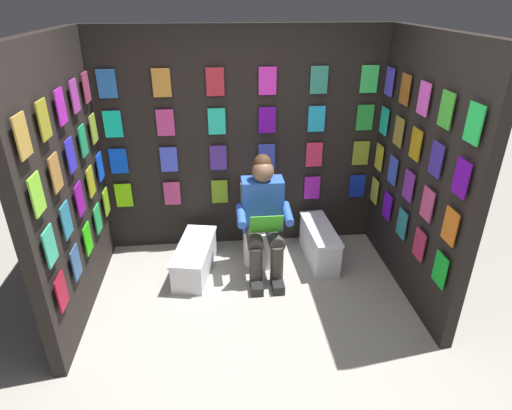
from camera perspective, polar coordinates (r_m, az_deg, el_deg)
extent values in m
plane|color=#9E998E|center=(3.47, 0.56, -20.28)|extent=(30.00, 30.00, 0.00)
cube|color=black|center=(4.45, -1.90, 8.31)|extent=(2.96, 0.10, 2.29)
cube|color=#88E40E|center=(4.65, -17.26, 1.24)|extent=(0.17, 0.01, 0.26)
cube|color=#C23978|center=(4.57, -11.14, 1.53)|extent=(0.17, 0.01, 0.26)
cube|color=olive|center=(4.54, -4.88, 1.81)|extent=(0.17, 0.01, 0.26)
cube|color=#10997F|center=(4.57, 1.39, 2.07)|extent=(0.17, 0.01, 0.26)
cube|color=purple|center=(4.65, 7.51, 2.29)|extent=(0.17, 0.01, 0.26)
cube|color=#112AA5|center=(4.79, 13.35, 2.49)|extent=(0.17, 0.01, 0.26)
cube|color=blue|center=(4.51, -17.91, 5.60)|extent=(0.17, 0.01, 0.26)
cube|color=#3F4FE6|center=(4.43, -11.57, 5.98)|extent=(0.17, 0.01, 0.26)
cube|color=#49288D|center=(4.40, -5.07, 6.30)|extent=(0.17, 0.01, 0.26)
cube|color=#3542AF|center=(4.43, 1.44, 6.54)|extent=(0.17, 0.01, 0.26)
cube|color=#E62C55|center=(4.51, 7.79, 6.69)|extent=(0.17, 0.01, 0.26)
cube|color=olive|center=(4.65, 13.83, 6.75)|extent=(0.17, 0.01, 0.26)
cube|color=#11DBC3|center=(4.40, -18.60, 10.21)|extent=(0.17, 0.01, 0.26)
cube|color=#CC3986|center=(4.31, -12.03, 10.70)|extent=(0.17, 0.01, 0.26)
cube|color=#23D3AD|center=(4.28, -5.27, 11.06)|extent=(0.17, 0.01, 0.26)
cube|color=#690BA4|center=(4.31, 1.50, 11.28)|extent=(0.17, 0.01, 0.26)
cube|color=#21AEE3|center=(4.40, 8.09, 11.33)|extent=(0.17, 0.01, 0.26)
cube|color=green|center=(4.54, 14.36, 11.25)|extent=(0.17, 0.01, 0.26)
cube|color=blue|center=(4.31, -19.34, 15.03)|extent=(0.17, 0.01, 0.26)
cube|color=orange|center=(4.23, -12.53, 15.64)|extent=(0.17, 0.01, 0.26)
cube|color=red|center=(4.20, -5.49, 16.06)|extent=(0.17, 0.01, 0.26)
cube|color=#EE2ECE|center=(4.23, 1.56, 16.24)|extent=(0.17, 0.01, 0.26)
cube|color=teal|center=(4.32, 8.42, 16.19)|extent=(0.17, 0.01, 0.26)
cube|color=#39E15C|center=(4.46, 14.92, 15.94)|extent=(0.17, 0.01, 0.26)
cube|color=black|center=(3.95, 21.11, 4.11)|extent=(0.10, 1.80, 2.29)
cube|color=gold|center=(4.72, 15.57, 1.84)|extent=(0.01, 0.17, 0.26)
cube|color=#6912E2|center=(4.41, 17.13, -0.13)|extent=(0.01, 0.17, 0.26)
cube|color=teal|center=(4.12, 18.92, -2.38)|extent=(0.01, 0.17, 0.26)
cube|color=#B82951|center=(3.84, 20.98, -4.97)|extent=(0.01, 0.17, 0.26)
cube|color=green|center=(3.57, 23.39, -7.95)|extent=(0.01, 0.17, 0.26)
cube|color=gold|center=(4.58, 16.14, 6.16)|extent=(0.01, 0.17, 0.26)
cube|color=blue|center=(4.27, 17.80, 4.43)|extent=(0.01, 0.17, 0.26)
cube|color=purple|center=(3.96, 19.71, 2.43)|extent=(0.01, 0.17, 0.26)
cube|color=#CA4578|center=(3.67, 21.93, 0.11)|extent=(0.01, 0.17, 0.26)
cube|color=orange|center=(3.39, 24.52, -2.62)|extent=(0.01, 0.17, 0.26)
cube|color=#20C8AD|center=(4.47, 16.75, 10.71)|extent=(0.01, 0.17, 0.26)
cube|color=olive|center=(4.15, 18.53, 9.29)|extent=(0.01, 0.17, 0.26)
cube|color=#BC8B14|center=(3.83, 20.58, 7.61)|extent=(0.01, 0.17, 0.26)
cube|color=#3D299C|center=(3.53, 22.96, 5.63)|extent=(0.01, 0.17, 0.26)
cube|color=#610DA3|center=(3.24, 25.77, 3.27)|extent=(0.01, 0.17, 0.26)
cube|color=#503DE5|center=(4.39, 17.41, 15.47)|extent=(0.01, 0.17, 0.26)
cube|color=#A65A1E|center=(4.06, 19.31, 14.38)|extent=(0.01, 0.17, 0.26)
cube|color=#F153D1|center=(3.74, 21.51, 13.10)|extent=(0.01, 0.17, 0.26)
cube|color=green|center=(3.43, 24.09, 11.55)|extent=(0.01, 0.17, 0.26)
cube|color=#26D955|center=(3.12, 27.14, 9.66)|extent=(0.01, 0.17, 0.26)
cube|color=black|center=(3.75, -24.06, 2.39)|extent=(0.10, 1.80, 2.29)
cube|color=maroon|center=(3.36, -24.55, -10.51)|extent=(0.01, 0.17, 0.26)
cube|color=#2F578C|center=(3.65, -22.92, -7.13)|extent=(0.01, 0.17, 0.26)
cube|color=#30D712|center=(3.94, -21.56, -4.23)|extent=(0.01, 0.17, 0.26)
cube|color=#2BBE5C|center=(4.25, -20.39, -1.75)|extent=(0.01, 0.17, 0.26)
cube|color=#85C021|center=(4.56, -19.38, 0.40)|extent=(0.01, 0.17, 0.26)
cube|color=#38B68A|center=(3.17, -25.83, -4.97)|extent=(0.01, 0.17, 0.26)
cube|color=teal|center=(3.46, -24.02, -1.87)|extent=(0.01, 0.17, 0.26)
cube|color=purple|center=(3.77, -22.50, 0.74)|extent=(0.01, 0.17, 0.26)
cube|color=#AFAE20|center=(4.09, -21.22, 2.94)|extent=(0.01, 0.17, 0.26)
cube|color=blue|center=(4.42, -20.12, 4.82)|extent=(0.01, 0.17, 0.26)
cube|color=#86DE36|center=(3.00, -27.24, 1.24)|extent=(0.01, 0.17, 0.26)
cube|color=#B37E39|center=(3.32, -25.21, 3.92)|extent=(0.01, 0.17, 0.26)
cube|color=#372DD9|center=(3.64, -23.53, 6.12)|extent=(0.01, 0.17, 0.26)
cube|color=#1FA25E|center=(3.97, -22.11, 7.96)|extent=(0.01, 0.17, 0.26)
cube|color=#A4B53A|center=(4.30, -20.90, 9.51)|extent=(0.01, 0.17, 0.26)
cube|color=#BC933C|center=(2.88, -28.79, 8.07)|extent=(0.01, 0.17, 0.26)
cube|color=#A29828|center=(3.21, -26.52, 10.17)|extent=(0.01, 0.17, 0.26)
cube|color=#BB25C0|center=(3.54, -24.65, 11.86)|extent=(0.01, 0.17, 0.26)
cube|color=#B63CAA|center=(3.88, -23.08, 13.25)|extent=(0.01, 0.17, 0.26)
cube|color=#AF385E|center=(4.22, -21.75, 14.42)|extent=(0.01, 0.17, 0.26)
cylinder|color=white|center=(4.42, 0.76, -5.29)|extent=(0.38, 0.38, 0.40)
cylinder|color=white|center=(4.32, 0.77, -2.90)|extent=(0.41, 0.41, 0.02)
cube|color=white|center=(4.47, 0.42, 0.61)|extent=(0.38, 0.18, 0.36)
cylinder|color=white|center=(4.39, 0.54, 0.11)|extent=(0.39, 0.07, 0.39)
cube|color=blue|center=(4.16, 0.84, 0.16)|extent=(0.40, 0.22, 0.52)
sphere|color=brown|center=(3.99, 0.92, 4.54)|extent=(0.21, 0.21, 0.21)
sphere|color=#472D19|center=(3.99, 0.88, 5.61)|extent=(0.17, 0.17, 0.17)
cylinder|color=#38332D|center=(4.12, 2.51, -4.06)|extent=(0.15, 0.40, 0.15)
cylinder|color=#38332D|center=(4.10, -0.26, -4.21)|extent=(0.15, 0.40, 0.15)
cylinder|color=#38332D|center=(4.09, 2.80, -8.08)|extent=(0.12, 0.12, 0.42)
cylinder|color=#38332D|center=(4.07, -0.02, -8.25)|extent=(0.12, 0.12, 0.42)
cube|color=black|center=(4.14, 2.87, -10.45)|extent=(0.11, 0.26, 0.09)
cube|color=black|center=(4.12, 0.07, -10.63)|extent=(0.11, 0.26, 0.09)
cylinder|color=blue|center=(4.05, 4.22, -1.16)|extent=(0.08, 0.31, 0.13)
cylinder|color=blue|center=(4.00, -2.01, -1.45)|extent=(0.08, 0.31, 0.13)
cube|color=green|center=(3.88, 1.40, -2.60)|extent=(0.30, 0.13, 0.23)
cube|color=silver|center=(4.50, 8.45, -5.31)|extent=(0.28, 0.73, 0.36)
cube|color=white|center=(4.40, 8.61, -3.15)|extent=(0.29, 0.76, 0.03)
cube|color=silver|center=(4.34, -8.17, -7.24)|extent=(0.43, 0.81, 0.28)
cube|color=white|center=(4.25, -8.30, -5.48)|extent=(0.46, 0.84, 0.03)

